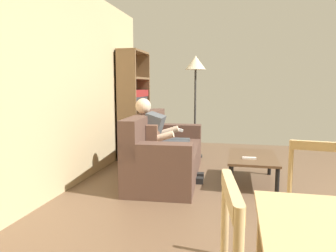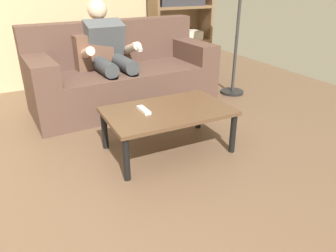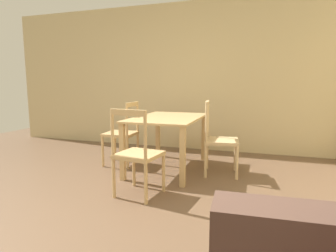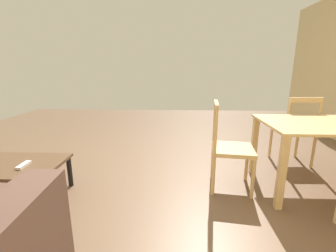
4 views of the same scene
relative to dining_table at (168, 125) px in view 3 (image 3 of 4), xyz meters
name	(u,v)px [view 3 (image 3 of 4)]	position (x,y,z in m)	size (l,w,h in m)	color
ground_plane	(41,223)	(1.80, -0.53, -0.62)	(8.34, 8.34, 0.00)	brown
wall_side	(164,77)	(-1.37, -0.53, 0.67)	(0.12, 6.30, 2.58)	#C8B586
dining_table	(168,125)	(0.00, 0.00, 0.00)	(1.33, 0.85, 0.73)	tan
dining_chair_near_wall	(219,140)	(0.00, 0.69, -0.16)	(0.47, 0.47, 0.95)	#D1B27F
dining_chair_facing_couch	(137,154)	(0.99, 0.00, -0.17)	(0.47, 0.47, 0.92)	tan
dining_chair_by_doorway	(122,134)	(0.00, -0.70, -0.16)	(0.44, 0.44, 0.91)	tan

